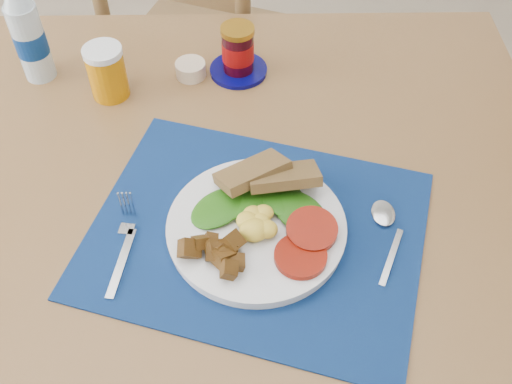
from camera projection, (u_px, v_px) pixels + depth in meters
table at (167, 190)px, 1.12m from camera, size 1.40×0.90×0.75m
chair_far at (192, 17)px, 1.60m from camera, size 0.57×0.55×1.20m
placemat at (256, 233)px, 0.95m from camera, size 0.61×0.54×0.00m
breakfast_plate at (253, 226)px, 0.93m from camera, size 0.28×0.28×0.07m
fork at (125, 241)px, 0.93m from camera, size 0.03×0.18×0.00m
spoon at (386, 228)px, 0.95m from camera, size 0.06×0.16×0.00m
water_bottle at (29, 36)px, 1.13m from camera, size 0.06×0.06×0.21m
juice_glass at (107, 73)px, 1.13m from camera, size 0.07×0.07×0.10m
ramekin at (191, 69)px, 1.19m from camera, size 0.06×0.06×0.03m
jam_on_saucer at (238, 53)px, 1.18m from camera, size 0.12×0.12×0.10m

